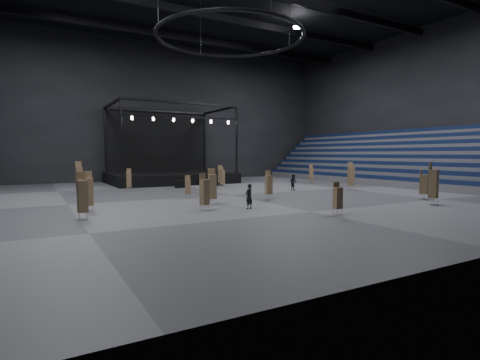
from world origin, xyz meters
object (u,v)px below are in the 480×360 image
chair_stack_9 (311,174)px  chair_stack_11 (79,178)px  chair_stack_13 (269,184)px  man_center (249,196)px  chair_stack_6 (433,183)px  chair_stack_0 (351,176)px  chair_stack_4 (338,197)px  chair_stack_2 (212,186)px  chair_stack_1 (89,191)px  chair_stack_7 (222,177)px  chair_stack_12 (204,191)px  chair_stack_14 (82,195)px  flight_case_right (217,182)px  chair_stack_8 (424,184)px  chair_stack_3 (188,186)px  chair_stack_5 (129,179)px  flight_case_mid (208,181)px  stage (168,170)px  chair_stack_10 (221,175)px  flight_case_left (181,184)px  crew_member (293,182)px

chair_stack_9 → chair_stack_11: chair_stack_11 is taller
chair_stack_13 → man_center: 5.37m
chair_stack_6 → chair_stack_9: chair_stack_6 is taller
chair_stack_0 → chair_stack_4: bearing=-117.5°
chair_stack_0 → chair_stack_2: 16.44m
chair_stack_1 → chair_stack_7: (14.17, 10.55, -0.15)m
chair_stack_12 → chair_stack_14: size_ratio=0.91×
flight_case_right → chair_stack_8: 20.73m
chair_stack_3 → flight_case_right: bearing=70.3°
chair_stack_5 → chair_stack_14: bearing=-97.2°
flight_case_mid → chair_stack_7: (0.15, -3.18, 0.66)m
chair_stack_9 → chair_stack_12: (-19.32, -13.05, 0.03)m
stage → chair_stack_10: size_ratio=6.23×
chair_stack_1 → chair_stack_4: size_ratio=1.31×
chair_stack_5 → chair_stack_10: 9.78m
chair_stack_7 → chair_stack_5: bearing=167.3°
chair_stack_5 → chair_stack_6: 25.25m
chair_stack_6 → chair_stack_12: bearing=143.3°
chair_stack_6 → chair_stack_5: bearing=111.6°
flight_case_left → chair_stack_7: chair_stack_7 is taller
chair_stack_6 → chair_stack_11: bearing=120.1°
man_center → chair_stack_2: bearing=-85.1°
chair_stack_4 → chair_stack_10: bearing=92.6°
chair_stack_9 → man_center: size_ratio=1.43×
chair_stack_5 → chair_stack_9: chair_stack_9 is taller
flight_case_left → flight_case_mid: flight_case_mid is taller
flight_case_left → chair_stack_1: size_ratio=0.46×
crew_member → chair_stack_2: bearing=117.2°
chair_stack_11 → man_center: bearing=-60.7°
flight_case_mid → chair_stack_4: bearing=-94.6°
chair_stack_6 → chair_stack_8: chair_stack_6 is taller
chair_stack_9 → chair_stack_11: bearing=-157.9°
stage → chair_stack_3: stage is taller
crew_member → flight_case_right: bearing=27.4°
chair_stack_8 → chair_stack_14: size_ratio=0.90×
chair_stack_6 → chair_stack_7: bearing=92.4°
flight_case_right → chair_stack_0: (9.05, -10.80, 1.01)m
man_center → chair_stack_11: bearing=-78.3°
chair_stack_6 → flight_case_left: bearing=99.5°
chair_stack_8 → chair_stack_7: bearing=94.0°
stage → chair_stack_6: (9.40, -28.22, 0.03)m
chair_stack_2 → man_center: 3.09m
chair_stack_6 → chair_stack_7: chair_stack_6 is taller
chair_stack_2 → chair_stack_8: size_ratio=1.11×
chair_stack_1 → chair_stack_9: (25.51, 10.09, -0.11)m
flight_case_right → chair_stack_5: size_ratio=0.54×
chair_stack_13 → crew_member: (6.08, 4.88, -0.39)m
chair_stack_7 → chair_stack_10: chair_stack_10 is taller
flight_case_mid → chair_stack_12: size_ratio=0.58×
flight_case_mid → chair_stack_12: bearing=-115.1°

